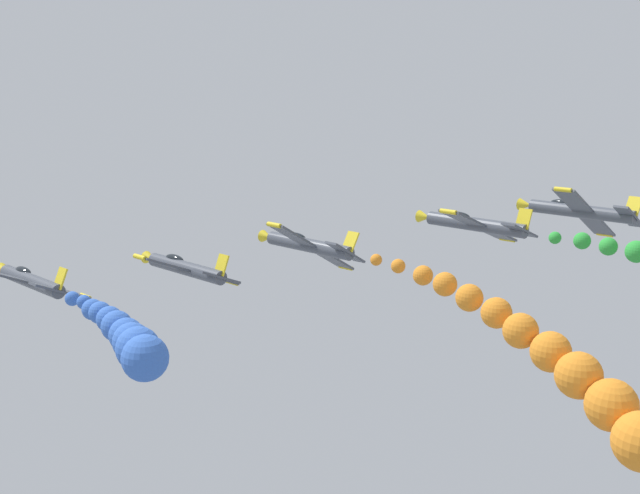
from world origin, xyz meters
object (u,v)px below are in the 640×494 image
airplane_left_inner (185,268)px  airplane_right_inner (307,245)px  airplane_right_outer (579,211)px  airplane_lead (30,280)px  airplane_left_outer (474,224)px

airplane_left_inner → airplane_right_inner: size_ratio=1.00×
airplane_right_outer → airplane_left_inner: bearing=142.0°
airplane_left_inner → airplane_right_inner: 9.90m
airplane_lead → airplane_right_inner: airplane_right_inner is taller
airplane_lead → airplane_right_outer: (34.60, -27.20, 4.61)m
airplane_lead → airplane_left_outer: 35.11m
airplane_lead → airplane_right_inner: size_ratio=1.00×
airplane_left_inner → airplane_right_outer: bearing=-38.0°
airplane_lead → airplane_left_inner: airplane_left_inner is taller
airplane_left_inner → airplane_right_inner: airplane_right_inner is taller
airplane_right_inner → airplane_left_outer: airplane_left_outer is taller
airplane_left_outer → airplane_right_outer: size_ratio=1.00×
airplane_lead → airplane_left_inner: size_ratio=1.00×
airplane_lead → airplane_left_outer: bearing=-39.3°
airplane_left_inner → airplane_lead: bearing=141.3°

